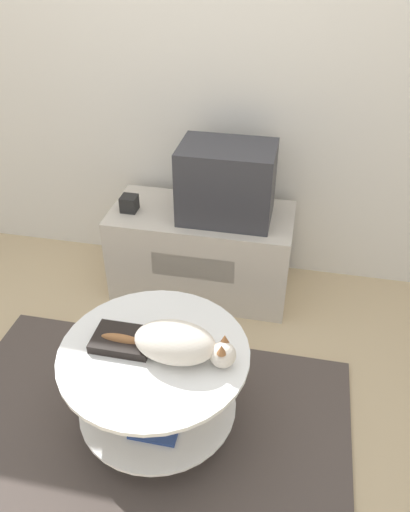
{
  "coord_description": "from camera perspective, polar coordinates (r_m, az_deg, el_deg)",
  "views": [
    {
      "loc": [
        0.55,
        -1.34,
        1.9
      ],
      "look_at": [
        0.17,
        0.49,
        0.6
      ],
      "focal_mm": 35.0,
      "sensor_mm": 36.0,
      "label": 1
    }
  ],
  "objects": [
    {
      "name": "cat",
      "position": [
        1.92,
        -3.09,
        -9.93
      ],
      "size": [
        0.54,
        0.21,
        0.14
      ],
      "rotation": [
        0.0,
        0.0,
        -0.03
      ],
      "color": "silver",
      "rests_on": "coffee_table"
    },
    {
      "name": "wall_back",
      "position": [
        2.8,
        0.18,
        22.48
      ],
      "size": [
        8.0,
        0.05,
        2.6
      ],
      "color": "silver",
      "rests_on": "ground_plane"
    },
    {
      "name": "dvd_box",
      "position": [
        2.03,
        -9.35,
        -9.45
      ],
      "size": [
        0.24,
        0.16,
        0.04
      ],
      "color": "black",
      "rests_on": "coffee_table"
    },
    {
      "name": "ground_plane",
      "position": [
        2.39,
        -6.7,
        -18.2
      ],
      "size": [
        12.0,
        12.0,
        0.0
      ],
      "primitive_type": "plane",
      "color": "tan"
    },
    {
      "name": "tv_stand",
      "position": [
        2.91,
        -0.38,
        0.56
      ],
      "size": [
        1.02,
        0.48,
        0.52
      ],
      "color": "beige",
      "rests_on": "ground_plane"
    },
    {
      "name": "rug",
      "position": [
        2.38,
        -6.72,
        -18.05
      ],
      "size": [
        1.81,
        1.05,
        0.02
      ],
      "color": "#4C423D",
      "rests_on": "ground_plane"
    },
    {
      "name": "speaker",
      "position": [
        2.8,
        -8.65,
        5.96
      ],
      "size": [
        0.09,
        0.09,
        0.09
      ],
      "color": "black",
      "rests_on": "tv_stand"
    },
    {
      "name": "tv",
      "position": [
        2.64,
        2.49,
        8.35
      ],
      "size": [
        0.49,
        0.34,
        0.41
      ],
      "color": "#333338",
      "rests_on": "tv_stand"
    },
    {
      "name": "coffee_table",
      "position": [
        2.11,
        -5.58,
        -13.73
      ],
      "size": [
        0.75,
        0.75,
        0.46
      ],
      "color": "#B2B2B7",
      "rests_on": "rug"
    }
  ]
}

